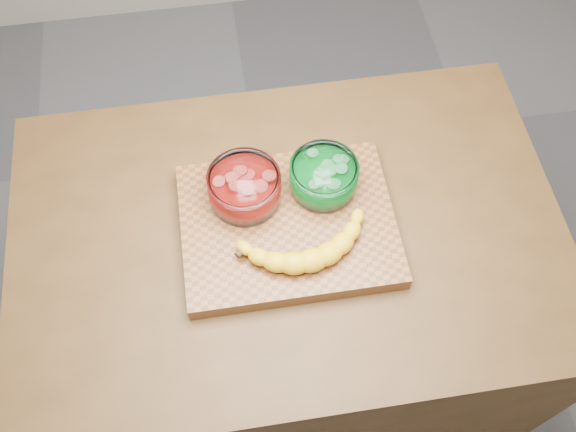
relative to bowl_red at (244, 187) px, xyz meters
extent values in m
plane|color=slate|center=(0.08, -0.07, -0.98)|extent=(3.50, 3.50, 0.00)
cube|color=#4A3016|center=(0.08, -0.07, -0.53)|extent=(1.20, 0.80, 0.90)
cube|color=brown|center=(0.08, -0.07, -0.06)|extent=(0.45, 0.35, 0.04)
cylinder|color=white|center=(0.00, 0.00, 0.00)|extent=(0.16, 0.16, 0.07)
cylinder|color=red|center=(0.00, 0.00, -0.01)|extent=(0.13, 0.13, 0.04)
cylinder|color=#FD584F|center=(0.00, 0.00, 0.02)|extent=(0.13, 0.13, 0.02)
cylinder|color=white|center=(0.17, 0.00, 0.00)|extent=(0.15, 0.15, 0.07)
cylinder|color=#078C23|center=(0.17, 0.00, -0.01)|extent=(0.12, 0.12, 0.04)
cylinder|color=#65D872|center=(0.17, 0.00, 0.02)|extent=(0.12, 0.12, 0.02)
camera|label=1|loc=(-0.02, -0.73, 1.14)|focal=40.00mm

